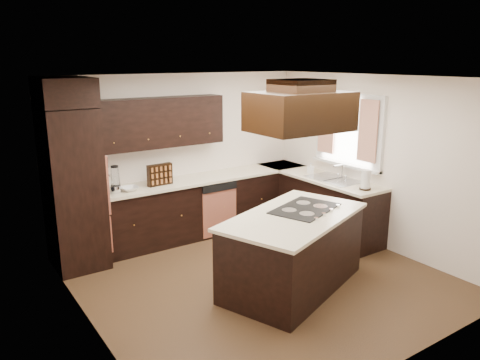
% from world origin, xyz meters
% --- Properties ---
extents(floor, '(4.20, 4.20, 0.02)m').
position_xyz_m(floor, '(0.00, 0.00, -0.01)').
color(floor, brown).
rests_on(floor, ground).
extents(ceiling, '(4.20, 4.20, 0.02)m').
position_xyz_m(ceiling, '(0.00, 0.00, 2.51)').
color(ceiling, silver).
rests_on(ceiling, ground).
extents(wall_back, '(4.20, 0.02, 2.50)m').
position_xyz_m(wall_back, '(0.00, 2.11, 1.25)').
color(wall_back, silver).
rests_on(wall_back, ground).
extents(wall_front, '(4.20, 0.02, 2.50)m').
position_xyz_m(wall_front, '(0.00, -2.11, 1.25)').
color(wall_front, silver).
rests_on(wall_front, ground).
extents(wall_left, '(0.02, 4.20, 2.50)m').
position_xyz_m(wall_left, '(-2.11, 0.00, 1.25)').
color(wall_left, silver).
rests_on(wall_left, ground).
extents(wall_right, '(0.02, 4.20, 2.50)m').
position_xyz_m(wall_right, '(2.11, 0.00, 1.25)').
color(wall_right, silver).
rests_on(wall_right, ground).
extents(oven_column, '(0.65, 0.75, 2.12)m').
position_xyz_m(oven_column, '(-1.78, 1.71, 1.06)').
color(oven_column, black).
rests_on(oven_column, floor).
extents(wall_oven_face, '(0.05, 0.62, 0.78)m').
position_xyz_m(wall_oven_face, '(-1.43, 1.71, 1.12)').
color(wall_oven_face, '#B15D46').
rests_on(wall_oven_face, oven_column).
extents(base_cabinets_back, '(2.93, 0.60, 0.88)m').
position_xyz_m(base_cabinets_back, '(0.03, 1.80, 0.44)').
color(base_cabinets_back, black).
rests_on(base_cabinets_back, floor).
extents(base_cabinets_right, '(0.60, 2.40, 0.88)m').
position_xyz_m(base_cabinets_right, '(1.80, 0.90, 0.44)').
color(base_cabinets_right, black).
rests_on(base_cabinets_right, floor).
extents(countertop_back, '(2.93, 0.63, 0.04)m').
position_xyz_m(countertop_back, '(0.03, 1.79, 0.90)').
color(countertop_back, beige).
rests_on(countertop_back, base_cabinets_back).
extents(countertop_right, '(0.63, 2.40, 0.04)m').
position_xyz_m(countertop_right, '(1.79, 0.90, 0.90)').
color(countertop_right, beige).
rests_on(countertop_right, base_cabinets_right).
extents(upper_cabinets, '(2.00, 0.34, 0.72)m').
position_xyz_m(upper_cabinets, '(-0.43, 1.93, 1.81)').
color(upper_cabinets, black).
rests_on(upper_cabinets, wall_back).
extents(dishwasher_front, '(0.60, 0.05, 0.72)m').
position_xyz_m(dishwasher_front, '(0.33, 1.50, 0.40)').
color(dishwasher_front, '#B15D46').
rests_on(dishwasher_front, floor).
extents(window_frame, '(0.06, 1.32, 1.12)m').
position_xyz_m(window_frame, '(2.07, 0.55, 1.65)').
color(window_frame, silver).
rests_on(window_frame, wall_right).
extents(window_pane, '(0.00, 1.20, 1.00)m').
position_xyz_m(window_pane, '(2.10, 0.55, 1.65)').
color(window_pane, white).
rests_on(window_pane, wall_right).
extents(curtain_left, '(0.02, 0.34, 0.90)m').
position_xyz_m(curtain_left, '(2.01, 0.13, 1.70)').
color(curtain_left, beige).
rests_on(curtain_left, wall_right).
extents(curtain_right, '(0.02, 0.34, 0.90)m').
position_xyz_m(curtain_right, '(2.01, 0.97, 1.70)').
color(curtain_right, beige).
rests_on(curtain_right, wall_right).
extents(sink_rim, '(0.52, 0.84, 0.01)m').
position_xyz_m(sink_rim, '(1.80, 0.55, 0.92)').
color(sink_rim, silver).
rests_on(sink_rim, countertop_right).
extents(island, '(2.07, 1.58, 0.88)m').
position_xyz_m(island, '(0.20, -0.39, 0.44)').
color(island, black).
rests_on(island, floor).
extents(island_top, '(2.16, 1.66, 0.04)m').
position_xyz_m(island_top, '(0.20, -0.39, 0.90)').
color(island_top, beige).
rests_on(island_top, island).
extents(cooktop, '(1.02, 0.84, 0.01)m').
position_xyz_m(cooktop, '(0.46, -0.29, 0.93)').
color(cooktop, black).
rests_on(cooktop, island_top).
extents(range_hood, '(1.05, 0.72, 0.42)m').
position_xyz_m(range_hood, '(0.10, -0.55, 2.16)').
color(range_hood, black).
rests_on(range_hood, ceiling).
extents(hood_duct, '(0.55, 0.50, 0.13)m').
position_xyz_m(hood_duct, '(0.10, -0.55, 2.44)').
color(hood_duct, black).
rests_on(hood_duct, ceiling).
extents(blender_base, '(0.15, 0.15, 0.10)m').
position_xyz_m(blender_base, '(-1.21, 1.72, 0.97)').
color(blender_base, silver).
rests_on(blender_base, countertop_back).
extents(blender_pitcher, '(0.13, 0.13, 0.26)m').
position_xyz_m(blender_pitcher, '(-1.21, 1.72, 1.15)').
color(blender_pitcher, silver).
rests_on(blender_pitcher, blender_base).
extents(spice_rack, '(0.38, 0.12, 0.31)m').
position_xyz_m(spice_rack, '(-0.53, 1.75, 1.08)').
color(spice_rack, black).
rests_on(spice_rack, countertop_back).
extents(mixing_bowl, '(0.24, 0.24, 0.06)m').
position_xyz_m(mixing_bowl, '(-1.01, 1.70, 0.95)').
color(mixing_bowl, silver).
rests_on(mixing_bowl, countertop_back).
extents(soap_bottle, '(0.09, 0.09, 0.17)m').
position_xyz_m(soap_bottle, '(1.77, 1.04, 1.01)').
color(soap_bottle, silver).
rests_on(soap_bottle, countertop_right).
extents(paper_towel, '(0.13, 0.13, 0.28)m').
position_xyz_m(paper_towel, '(1.75, -0.11, 1.06)').
color(paper_towel, silver).
rests_on(paper_towel, countertop_right).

